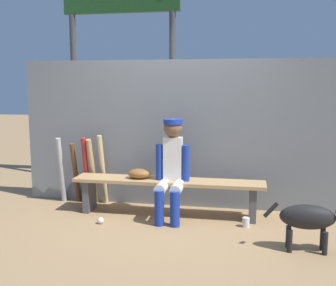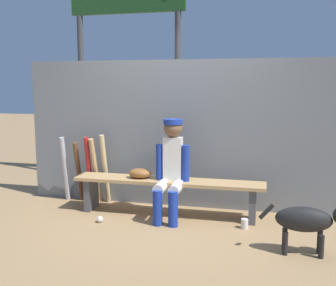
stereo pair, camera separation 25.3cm
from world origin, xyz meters
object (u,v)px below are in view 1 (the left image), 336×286
at_px(bat_wood_natural, 103,170).
at_px(cup_on_ground, 246,222).
at_px(dog, 314,218).
at_px(baseball_glove, 139,174).
at_px(bat_wood_tan, 93,171).
at_px(bat_aluminum_red, 86,171).
at_px(cup_on_bench, 165,174).
at_px(player_seated, 171,166).
at_px(baseball, 101,221).
at_px(bat_aluminum_silver, 61,170).
at_px(scoreboard, 125,18).
at_px(bat_wood_dark, 76,173).
at_px(dugout_bench, 168,188).

height_order(bat_wood_natural, cup_on_ground, bat_wood_natural).
xyz_separation_m(cup_on_ground, dog, (0.62, -0.56, 0.28)).
bearing_deg(baseball_glove, bat_wood_tan, 159.23).
bearing_deg(bat_aluminum_red, cup_on_bench, -10.83).
relative_size(player_seated, bat_wood_natural, 1.26).
xyz_separation_m(player_seated, baseball, (-0.77, -0.34, -0.60)).
bearing_deg(baseball, bat_wood_natural, 107.19).
height_order(bat_wood_natural, bat_aluminum_silver, bat_wood_natural).
xyz_separation_m(bat_wood_natural, cup_on_ground, (1.87, -0.54, -0.42)).
relative_size(bat_aluminum_red, scoreboard, 0.24).
bearing_deg(bat_wood_natural, player_seated, -21.57).
distance_m(baseball_glove, bat_aluminum_silver, 1.19).
bearing_deg(baseball_glove, cup_on_bench, 8.50).
bearing_deg(cup_on_bench, scoreboard, 121.31).
bearing_deg(player_seated, cup_on_bench, 125.03).
relative_size(bat_wood_dark, scoreboard, 0.22).
bearing_deg(cup_on_ground, bat_aluminum_red, 166.22).
bearing_deg(bat_wood_tan, bat_wood_dark, 176.77).
distance_m(bat_wood_natural, bat_wood_tan, 0.14).
bearing_deg(bat_aluminum_red, bat_wood_dark, 171.54).
bearing_deg(bat_aluminum_red, dugout_bench, -12.61).
xyz_separation_m(bat_aluminum_red, cup_on_bench, (1.11, -0.21, 0.05)).
height_order(player_seated, baseball, player_seated).
bearing_deg(bat_wood_natural, bat_aluminum_red, -173.05).
distance_m(bat_wood_natural, dog, 2.73).
xyz_separation_m(bat_aluminum_red, dog, (2.72, -1.08, -0.12)).
distance_m(baseball, scoreboard, 3.31).
height_order(dugout_bench, scoreboard, scoreboard).
height_order(bat_wood_tan, scoreboard, scoreboard).
bearing_deg(dog, bat_wood_dark, 159.11).
height_order(player_seated, bat_wood_tan, player_seated).
xyz_separation_m(dugout_bench, baseball, (-0.71, -0.45, -0.31)).
bearing_deg(dugout_bench, cup_on_bench, 135.69).
xyz_separation_m(bat_wood_dark, dog, (2.88, -1.10, -0.08)).
xyz_separation_m(dugout_bench, scoreboard, (-0.99, 1.60, 2.28)).
bearing_deg(dog, dugout_bench, 152.39).
relative_size(baseball, scoreboard, 0.02).
distance_m(player_seated, cup_on_bench, 0.24).
relative_size(baseball_glove, cup_on_bench, 2.55).
distance_m(baseball, dog, 2.32).
xyz_separation_m(bat_wood_tan, bat_aluminum_silver, (-0.45, -0.00, 0.00)).
height_order(bat_wood_natural, bat_aluminum_red, bat_wood_natural).
relative_size(bat_wood_tan, bat_wood_dark, 1.09).
height_order(cup_on_bench, scoreboard, scoreboard).
bearing_deg(dog, baseball_glove, 156.96).
bearing_deg(bat_wood_tan, baseball_glove, -20.77).
relative_size(bat_wood_dark, cup_on_bench, 7.54).
bearing_deg(bat_wood_dark, player_seated, -15.80).
bearing_deg(cup_on_ground, bat_wood_dark, 166.60).
relative_size(bat_wood_dark, cup_on_ground, 7.54).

